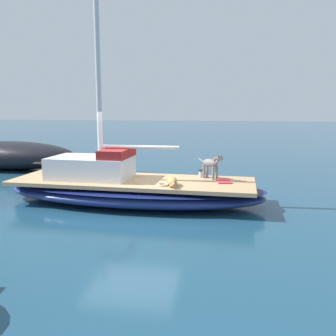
{
  "coord_description": "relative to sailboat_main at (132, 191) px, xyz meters",
  "views": [
    {
      "loc": [
        -9.48,
        -2.61,
        2.64
      ],
      "look_at": [
        0.0,
        -1.0,
        1.01
      ],
      "focal_mm": 38.76,
      "sensor_mm": 36.0,
      "label": 1
    }
  ],
  "objects": [
    {
      "name": "ground_plane",
      "position": [
        0.0,
        0.0,
        -0.34
      ],
      "size": [
        120.0,
        120.0,
        0.0
      ],
      "primitive_type": "plane",
      "color": "navy"
    },
    {
      "name": "cabin_house",
      "position": [
        0.04,
        1.12,
        0.67
      ],
      "size": [
        1.47,
        2.26,
        0.84
      ],
      "color": "silver",
      "rests_on": "sailboat_main"
    },
    {
      "name": "mast_main",
      "position": [
        0.03,
        0.77,
        3.97
      ],
      "size": [
        0.14,
        2.27,
        8.06
      ],
      "color": "silver",
      "rests_on": "sailboat_main"
    },
    {
      "name": "moored_boat_starboard_side",
      "position": [
        4.54,
        6.58,
        0.28
      ],
      "size": [
        2.39,
        5.92,
        6.67
      ],
      "color": "black",
      "rests_on": "ground"
    },
    {
      "name": "deck_towel",
      "position": [
        0.11,
        -2.49,
        0.34
      ],
      "size": [
        0.62,
        0.47,
        0.03
      ],
      "primitive_type": "cube",
      "rotation": [
        0.0,
        0.0,
        0.22
      ],
      "color": "#C6333D",
      "rests_on": "sailboat_main"
    },
    {
      "name": "deck_winch",
      "position": [
        0.66,
        -1.84,
        0.42
      ],
      "size": [
        0.16,
        0.16,
        0.21
      ],
      "color": "#B7B7BC",
      "rests_on": "sailboat_main"
    },
    {
      "name": "sailboat_main",
      "position": [
        0.0,
        0.0,
        0.0
      ],
      "size": [
        2.74,
        7.31,
        0.66
      ],
      "color": "navy",
      "rests_on": "ground"
    },
    {
      "name": "dog_grey",
      "position": [
        0.45,
        -2.14,
        0.75
      ],
      "size": [
        0.69,
        0.75,
        0.7
      ],
      "color": "gray",
      "rests_on": "sailboat_main"
    },
    {
      "name": "dog_tan",
      "position": [
        -0.61,
        -1.21,
        0.43
      ],
      "size": [
        0.94,
        0.39,
        0.22
      ],
      "color": "tan",
      "rests_on": "sailboat_main"
    },
    {
      "name": "coiled_rope",
      "position": [
        -0.59,
        -0.98,
        0.35
      ],
      "size": [
        0.32,
        0.32,
        0.04
      ],
      "primitive_type": "torus",
      "color": "beige",
      "rests_on": "sailboat_main"
    }
  ]
}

